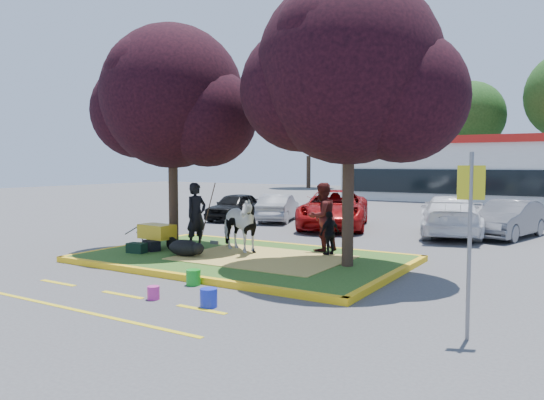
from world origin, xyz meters
The scene contains 32 objects.
ground centered at (0.00, 0.00, 0.00)m, with size 90.00×90.00×0.00m, color #424244.
median_island centered at (0.00, 0.00, 0.07)m, with size 8.00×5.00×0.15m, color #2A551A.
curb_near centered at (0.00, -2.58, 0.07)m, with size 8.30×0.16×0.15m, color yellow.
curb_far centered at (0.00, 2.58, 0.07)m, with size 8.30×0.16×0.15m, color yellow.
curb_left centered at (-4.08, 0.00, 0.07)m, with size 0.16×5.30×0.15m, color yellow.
curb_right centered at (4.08, 0.00, 0.07)m, with size 0.16×5.30×0.15m, color yellow.
straw_bedding centered at (0.60, 0.00, 0.15)m, with size 4.20×3.00×0.01m, color #D1BE56.
tree_purple_left centered at (-2.78, 0.38, 4.36)m, with size 5.06×4.20×6.51m.
tree_purple_right centered at (2.92, 0.18, 4.56)m, with size 5.30×4.40×6.82m.
fire_lane_stripe_a centered at (-2.00, -4.20, 0.00)m, with size 1.10×0.12×0.01m, color yellow.
fire_lane_stripe_b centered at (0.00, -4.20, 0.00)m, with size 1.10×0.12×0.01m, color yellow.
fire_lane_stripe_c centered at (2.00, -4.20, 0.00)m, with size 1.10×0.12×0.01m, color yellow.
fire_lane_long centered at (0.00, -5.40, 0.00)m, with size 6.00×0.10×0.01m, color yellow.
retail_building centered at (2.00, 27.98, 2.25)m, with size 20.40×8.40×4.40m.
treeline centered at (1.23, 37.61, 7.73)m, with size 46.58×7.80×14.63m.
cow centered at (-0.55, 0.47, 0.92)m, with size 0.83×1.82×1.53m, color white.
calf centered at (-1.30, -0.83, 0.37)m, with size 1.01×0.57×0.44m, color black.
handler centered at (-1.88, 0.34, 1.10)m, with size 0.69×0.45×1.90m, color black.
visitor_a centered at (1.40, 1.86, 1.11)m, with size 0.93×0.73×1.92m, color #4A1615.
visitor_b centered at (1.90, 1.32, 0.74)m, with size 0.70×0.29×1.19m, color black.
wheelbarrow centered at (-2.85, -0.25, 0.63)m, with size 1.84×0.69×0.69m.
gear_bag_dark centered at (-2.70, -0.64, 0.29)m, with size 0.56×0.30×0.28m, color black.
gear_bag_green centered at (-2.78, -1.13, 0.29)m, with size 0.51×0.32×0.27m, color black.
sign_post centered at (6.39, -3.40, 1.74)m, with size 0.37×0.17×2.78m.
bucket_green centered at (0.64, -2.80, 0.17)m, with size 0.31×0.31×0.33m, color green.
bucket_pink centered at (0.76, -4.13, 0.13)m, with size 0.24×0.24×0.26m, color #CF2E91.
bucket_blue centered at (2.00, -3.99, 0.17)m, with size 0.32×0.32×0.34m, color #192BC8.
car_black centered at (-6.23, 8.33, 0.62)m, with size 1.47×3.64×1.24m, color black.
car_silver centered at (-4.20, 8.80, 0.61)m, with size 1.29×3.69×1.22m, color gray.
car_red centered at (-1.06, 7.94, 0.76)m, with size 2.53×5.49×1.53m, color #990C0D.
car_white centered at (3.48, 7.99, 0.73)m, with size 2.03×5.00×1.45m, color white.
car_grey centered at (5.34, 8.58, 0.66)m, with size 1.39×3.98×1.31m, color #5B5D63.
Camera 1 is at (7.95, -11.45, 2.61)m, focal length 35.00 mm.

